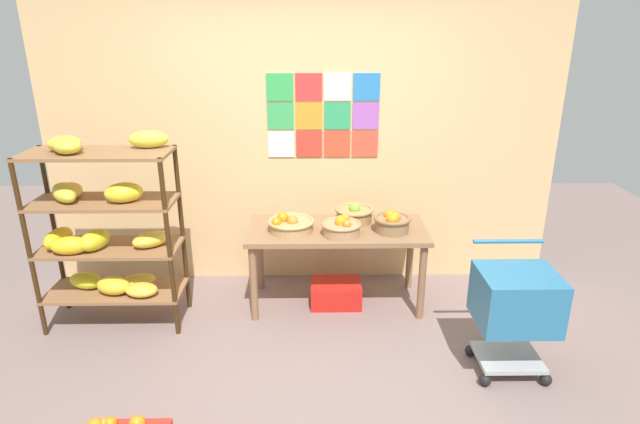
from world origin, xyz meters
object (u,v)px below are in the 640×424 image
banana_shelf_unit (102,225)px  fruit_basket_back_left (354,213)px  fruit_basket_back_right (392,222)px  fruit_basket_right (290,224)px  display_table (337,238)px  fruit_basket_centre (341,227)px  produce_crate_under_table (336,293)px  shopping_cart (515,303)px

banana_shelf_unit → fruit_basket_back_left: (1.94, 0.41, -0.07)m
fruit_basket_back_right → fruit_basket_back_left: (-0.29, 0.22, -0.00)m
banana_shelf_unit → fruit_basket_right: banana_shelf_unit is taller
display_table → fruit_basket_centre: fruit_basket_centre is taller
fruit_basket_right → fruit_basket_back_left: size_ratio=1.16×
fruit_basket_back_right → fruit_basket_right: bearing=178.2°
banana_shelf_unit → fruit_basket_centre: banana_shelf_unit is taller
banana_shelf_unit → fruit_basket_back_right: banana_shelf_unit is taller
fruit_basket_centre → produce_crate_under_table: fruit_basket_centre is taller
fruit_basket_back_left → produce_crate_under_table: 0.70m
fruit_basket_centre → fruit_basket_back_right: (0.41, 0.07, 0.01)m
banana_shelf_unit → fruit_basket_back_left: bearing=12.0°
shopping_cart → fruit_basket_right: bearing=159.4°
produce_crate_under_table → fruit_basket_centre: bearing=-75.0°
produce_crate_under_table → shopping_cart: bearing=-39.1°
banana_shelf_unit → fruit_basket_centre: 1.83m
fruit_basket_right → produce_crate_under_table: fruit_basket_right is taller
fruit_basket_back_right → produce_crate_under_table: 0.80m
fruit_basket_centre → fruit_basket_back_right: bearing=9.3°
fruit_basket_back_right → produce_crate_under_table: (-0.44, 0.06, -0.67)m
fruit_basket_right → fruit_basket_centre: bearing=-12.8°
banana_shelf_unit → produce_crate_under_table: 1.95m
fruit_basket_right → produce_crate_under_table: 0.75m
banana_shelf_unit → fruit_basket_right: bearing=9.0°
fruit_basket_back_left → fruit_basket_centre: bearing=-113.4°
display_table → fruit_basket_centre: 0.22m
fruit_basket_right → fruit_basket_centre: (0.41, -0.09, 0.01)m
fruit_basket_back_left → shopping_cart: (0.99, -1.09, -0.24)m
fruit_basket_centre → fruit_basket_back_left: 0.31m
produce_crate_under_table → fruit_basket_back_left: bearing=45.9°
display_table → produce_crate_under_table: display_table is taller
fruit_basket_right → fruit_basket_centre: fruit_basket_centre is taller
display_table → fruit_basket_back_left: size_ratio=4.49×
display_table → fruit_basket_back_left: (0.15, 0.14, 0.16)m
fruit_basket_back_left → banana_shelf_unit: bearing=-168.0°
fruit_basket_right → fruit_basket_centre: size_ratio=1.20×
banana_shelf_unit → fruit_basket_right: 1.43m
banana_shelf_unit → shopping_cart: (2.93, -0.68, -0.31)m
fruit_basket_back_right → fruit_basket_back_left: bearing=142.9°
display_table → fruit_basket_right: 0.41m
display_table → fruit_basket_right: bearing=-172.1°
fruit_basket_back_left → produce_crate_under_table: bearing=-134.1°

